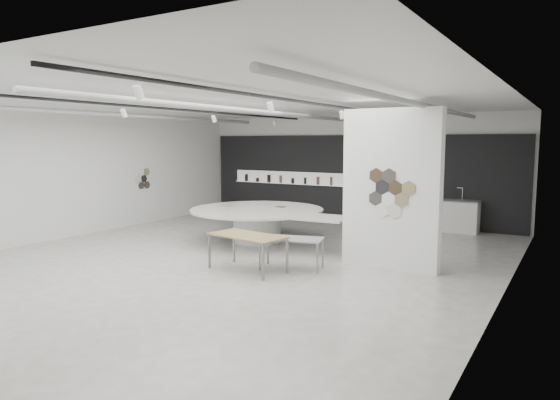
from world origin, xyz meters
The scene contains 7 objects.
room centered at (-0.09, 0.00, 2.07)m, with size 12.02×14.02×3.82m.
back_wall_display centered at (-0.08, 6.93, 1.54)m, with size 11.80×0.27×3.10m.
partition_column centered at (3.50, 1.00, 1.80)m, with size 2.20×0.38×3.60m.
display_island centered at (-0.69, 1.93, 0.63)m, with size 4.97×3.95×0.97m.
sample_table_wood centered at (0.87, -0.88, 0.75)m, with size 1.85×1.13×0.81m.
sample_table_stone centered at (1.64, -0.24, 0.65)m, with size 1.52×1.03×0.71m.
kitchen_counter centered at (3.60, 6.54, 0.51)m, with size 1.80×0.70×1.41m.
Camera 1 is at (7.11, -9.81, 2.87)m, focal length 32.00 mm.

